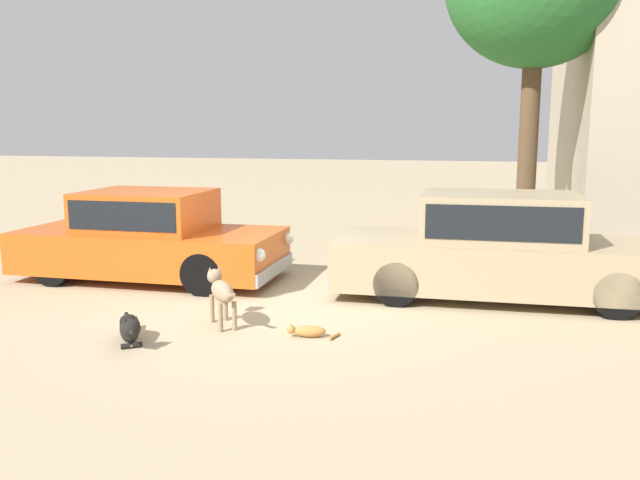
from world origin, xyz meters
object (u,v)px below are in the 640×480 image
at_px(parked_sedan_nearest, 150,236).
at_px(stray_dog_tan, 221,291).
at_px(parked_sedan_second, 501,247).
at_px(stray_dog_spotted, 130,328).
at_px(stray_cat, 308,331).

bearing_deg(parked_sedan_nearest, stray_dog_tan, -45.35).
bearing_deg(parked_sedan_second, parked_sedan_nearest, 179.59).
relative_size(parked_sedan_second, stray_dog_spotted, 5.47).
height_order(parked_sedan_nearest, parked_sedan_second, parked_sedan_second).
bearing_deg(stray_dog_spotted, parked_sedan_second, 93.11).
bearing_deg(stray_cat, parked_sedan_nearest, -46.90).
bearing_deg(stray_cat, parked_sedan_second, -143.54).
xyz_separation_m(parked_sedan_second, stray_dog_tan, (-3.35, -2.15, -0.31)).
bearing_deg(parked_sedan_nearest, parked_sedan_second, 0.87).
relative_size(parked_sedan_second, stray_cat, 8.06).
relative_size(parked_sedan_nearest, parked_sedan_second, 0.88).
relative_size(stray_dog_spotted, stray_cat, 1.47).
height_order(stray_dog_spotted, stray_cat, stray_dog_spotted).
bearing_deg(parked_sedan_nearest, stray_cat, -35.71).
bearing_deg(stray_dog_tan, parked_sedan_nearest, 8.51).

